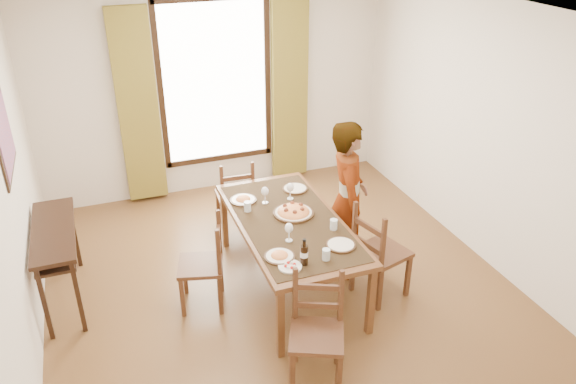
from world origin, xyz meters
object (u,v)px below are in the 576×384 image
object	(u,v)px
console_table	(55,240)
man	(348,200)
dining_table	(289,226)
pasta_platter	(294,210)

from	to	relation	value
console_table	man	size ratio (longest dim) A/B	0.72
man	dining_table	bearing A→B (deg)	112.88
console_table	pasta_platter	world-z (taller)	pasta_platter
dining_table	pasta_platter	distance (m)	0.17
dining_table	man	world-z (taller)	man
dining_table	man	size ratio (longest dim) A/B	1.18
console_table	man	world-z (taller)	man
console_table	dining_table	world-z (taller)	console_table
man	pasta_platter	xyz separation A→B (m)	(-0.56, 0.05, -0.03)
dining_table	pasta_platter	xyz separation A→B (m)	(0.08, 0.10, 0.11)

